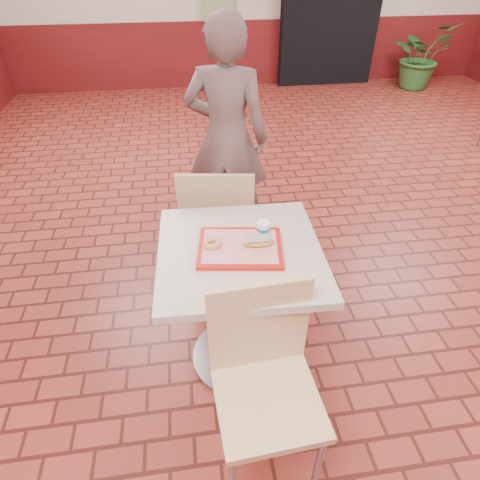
{
  "coord_description": "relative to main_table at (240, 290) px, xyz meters",
  "views": [
    {
      "loc": [
        -1.29,
        -2.16,
        2.08
      ],
      "look_at": [
        -1.07,
        -0.64,
        0.91
      ],
      "focal_mm": 30.0,
      "sensor_mm": 36.0,
      "label": 1
    }
  ],
  "objects": [
    {
      "name": "room_shell",
      "position": [
        1.07,
        0.64,
        0.93
      ],
      "size": [
        8.01,
        10.01,
        3.01
      ],
      "color": "maroon",
      "rests_on": "ground"
    },
    {
      "name": "wainscot_band",
      "position": [
        1.07,
        0.64,
        -0.07
      ],
      "size": [
        8.0,
        10.0,
        1.0
      ],
      "color": "#561011",
      "rests_on": "ground"
    },
    {
      "name": "corridor_doorway",
      "position": [
        2.27,
        5.52,
        0.53
      ],
      "size": [
        1.6,
        0.22,
        2.2
      ],
      "primitive_type": "cube",
      "color": "black",
      "rests_on": "ground"
    },
    {
      "name": "main_table",
      "position": [
        0.0,
        0.0,
        0.0
      ],
      "size": [
        0.8,
        0.8,
        0.85
      ],
      "rotation": [
        0.0,
        0.0,
        -0.04
      ],
      "color": "#BEAB99",
      "rests_on": "ground"
    },
    {
      "name": "chair_main_front",
      "position": [
        0.03,
        -0.5,
        -0.03
      ],
      "size": [
        0.48,
        0.48,
        0.97
      ],
      "rotation": [
        0.0,
        0.0,
        0.06
      ],
      "color": "#D9B882",
      "rests_on": "ground"
    },
    {
      "name": "chair_main_back",
      "position": [
        -0.05,
        0.64,
        -0.02
      ],
      "size": [
        0.52,
        0.52,
        0.99
      ],
      "rotation": [
        0.0,
        0.0,
        2.99
      ],
      "color": "tan",
      "rests_on": "ground"
    },
    {
      "name": "customer",
      "position": [
        0.09,
        1.33,
        0.29
      ],
      "size": [
        0.73,
        0.59,
        1.73
      ],
      "primitive_type": "imported",
      "rotation": [
        0.0,
        0.0,
        2.82
      ],
      "color": "#64504E",
      "rests_on": "ground"
    },
    {
      "name": "serving_tray",
      "position": [
        0.0,
        0.0,
        0.29
      ],
      "size": [
        0.41,
        0.32,
        0.03
      ],
      "rotation": [
        0.0,
        0.0,
        -0.15
      ],
      "color": "#B4150D",
      "rests_on": "main_table"
    },
    {
      "name": "ring_donut",
      "position": [
        -0.13,
        0.02,
        0.32
      ],
      "size": [
        0.1,
        0.1,
        0.03
      ],
      "primitive_type": "torus",
      "rotation": [
        0.0,
        0.0,
        -0.13
      ],
      "color": "#D1824C",
      "rests_on": "serving_tray"
    },
    {
      "name": "long_john_donut",
      "position": [
        0.09,
        -0.01,
        0.32
      ],
      "size": [
        0.15,
        0.07,
        0.04
      ],
      "rotation": [
        0.0,
        0.0,
        -0.01
      ],
      "color": "gold",
      "rests_on": "serving_tray"
    },
    {
      "name": "paper_cup",
      "position": [
        0.13,
        0.07,
        0.34
      ],
      "size": [
        0.07,
        0.07,
        0.08
      ],
      "rotation": [
        0.0,
        0.0,
        -0.27
      ],
      "color": "white",
      "rests_on": "serving_tray"
    },
    {
      "name": "potted_plant",
      "position": [
        3.72,
        5.04,
        -0.07
      ],
      "size": [
        1.11,
        1.03,
        1.01
      ],
      "primitive_type": "imported",
      "rotation": [
        0.0,
        0.0,
        0.32
      ],
      "color": "#265D25",
      "rests_on": "ground"
    }
  ]
}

